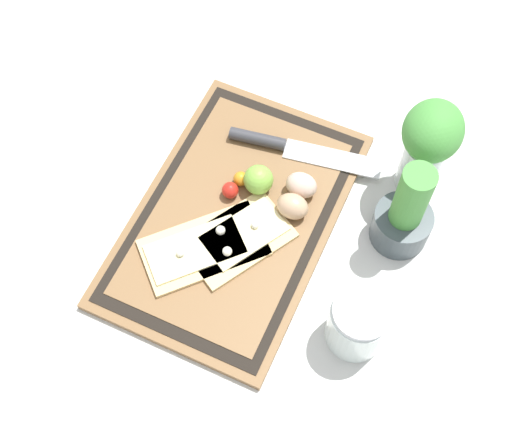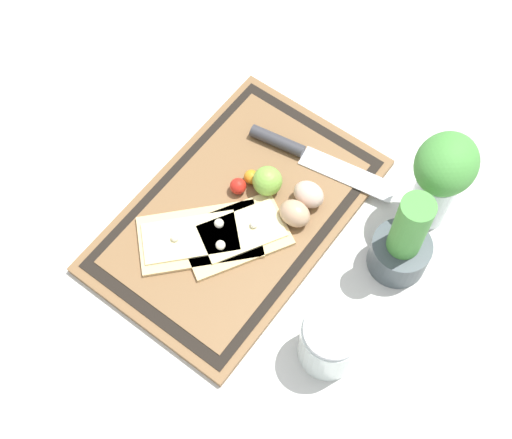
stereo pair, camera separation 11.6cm
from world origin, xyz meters
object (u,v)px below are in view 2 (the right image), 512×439
Objects in this scene: pizza_slice_near at (198,237)px; egg_brown at (295,213)px; pizza_slice_far at (236,234)px; egg_pink at (309,194)px; knife at (298,151)px; herb_pot at (403,244)px; cherry_tomato_yellow at (251,177)px; herb_glass at (441,176)px; lime at (267,181)px; cherry_tomato_red at (238,186)px; sauce_jar at (330,343)px.

egg_brown is (-0.12, 0.11, 0.02)m from pizza_slice_near.
pizza_slice_far is 3.75× the size of egg_pink.
knife is 0.26m from herb_pot.
pizza_slice_near is at bearing -40.77° from egg_brown.
herb_glass is (-0.13, 0.27, 0.09)m from cherry_tomato_yellow.
pizza_slice_near is 4.28× the size of lime.
herb_glass is at bearing 122.90° from egg_pink.
pizza_slice_near is at bearing -13.66° from lime.
herb_pot is 0.96× the size of herb_glass.
egg_brown is at bearing 144.29° from pizza_slice_far.
cherry_tomato_red is 0.27× the size of sauce_jar.
cherry_tomato_red reaches higher than knife.
pizza_slice_far is at bearing 131.18° from pizza_slice_near.
pizza_slice_far reaches higher than knife.
cherry_tomato_red is 0.29m from herb_pot.
cherry_tomato_red is (-0.07, -0.05, 0.01)m from pizza_slice_far.
cherry_tomato_red is 0.03m from cherry_tomato_yellow.
cherry_tomato_yellow is 0.31m from herb_glass.
lime reaches higher than cherry_tomato_yellow.
lime reaches higher than pizza_slice_near.
herb_glass is (-0.11, 0.17, 0.08)m from egg_pink.
egg_pink is 0.07m from lime.
sauce_jar is at bearing 84.49° from pizza_slice_near.
cherry_tomato_yellow is at bearing -18.62° from knife.
knife is at bearing -105.43° from herb_pot.
lime is at bearing 97.08° from cherry_tomato_yellow.
pizza_slice_near is at bearing -59.34° from herb_pot.
knife is at bearing 161.38° from cherry_tomato_yellow.
egg_brown is 0.10m from cherry_tomato_yellow.
herb_pot is at bearing 89.97° from egg_pink.
lime is at bearing -106.34° from egg_brown.
sauce_jar is at bearing 0.72° from herb_glass.
pizza_slice_near is 0.33m from herb_pot.
egg_pink is at bearing 107.87° from lime.
cherry_tomato_red is (0.05, -0.11, -0.01)m from egg_pink.
lime is at bearing -125.33° from sauce_jar.
sauce_jar reaches higher than cherry_tomato_red.
knife is at bearing -134.57° from egg_pink.
sauce_jar is (0.15, 0.17, 0.01)m from egg_brown.
pizza_slice_near is at bearing 1.16° from cherry_tomato_red.
cherry_tomato_red is at bearing -79.12° from herb_pot.
sauce_jar is (0.17, 0.27, 0.02)m from cherry_tomato_yellow.
knife is (-0.19, -0.01, 0.00)m from pizza_slice_far.
egg_pink is at bearing 104.62° from cherry_tomato_yellow.
egg_brown is at bearing 139.23° from pizza_slice_near.
pizza_slice_near is at bearing -8.63° from knife.
cherry_tomato_yellow is (-0.03, 0.01, -0.00)m from cherry_tomato_red.
lime reaches higher than egg_brown.
herb_pot is at bearing 178.67° from sauce_jar.
egg_brown is at bearing 2.95° from egg_pink.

